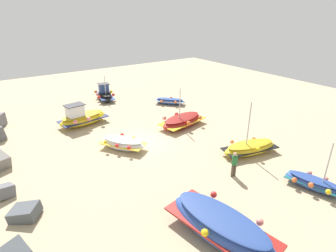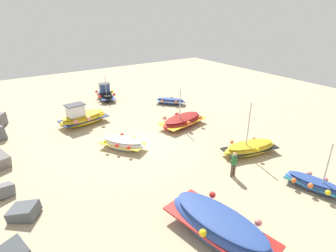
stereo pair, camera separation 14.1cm
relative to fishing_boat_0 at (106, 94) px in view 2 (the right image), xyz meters
name	(u,v)px [view 2 (the right image)]	position (x,y,z in m)	size (l,w,h in m)	color
ground_plane	(140,142)	(-11.31, 1.91, -0.58)	(54.91, 54.91, 0.00)	tan
fishing_boat_0	(106,94)	(0.00, 0.00, 0.00)	(3.64, 2.17, 2.85)	black
fishing_boat_1	(182,121)	(-10.57, -2.58, -0.11)	(2.57, 4.49, 3.38)	maroon
fishing_boat_2	(170,101)	(-5.27, -4.96, -0.23)	(3.02, 2.87, 0.69)	#2D4C9E
fishing_boat_3	(219,226)	(-21.39, 3.51, 0.08)	(5.45, 2.76, 1.27)	#2D4C9E
fishing_boat_4	(83,117)	(-5.56, 4.30, 0.07)	(2.58, 4.34, 1.96)	gold
fishing_boat_5	(250,148)	(-17.03, -3.52, -0.14)	(2.21, 4.20, 3.78)	gold
fishing_boat_6	(122,143)	(-11.50, 3.39, -0.14)	(3.46, 2.91, 0.84)	white
fishing_boat_7	(313,184)	(-21.72, -3.26, -0.21)	(3.19, 1.79, 3.01)	#2D4C9E
person_walking	(234,163)	(-18.36, -0.52, 0.35)	(0.32, 0.32, 1.61)	brown
breakwater_rocks	(1,167)	(-10.28, 10.83, -0.17)	(19.96, 2.48, 1.30)	slate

